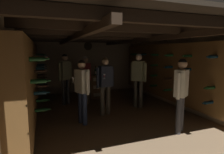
# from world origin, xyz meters

# --- Properties ---
(ground_plane) EXTENTS (8.40, 8.40, 0.00)m
(ground_plane) POSITION_xyz_m (0.00, 0.00, 0.00)
(ground_plane) COLOR #8C7051
(room_shell) EXTENTS (4.72, 6.52, 2.41)m
(room_shell) POSITION_xyz_m (0.00, 0.27, 1.43)
(room_shell) COLOR tan
(room_shell) RESTS_ON ground_plane
(wine_crate_stack) EXTENTS (0.52, 0.35, 0.90)m
(wine_crate_stack) POSITION_xyz_m (0.14, 1.95, 0.45)
(wine_crate_stack) COLOR brown
(wine_crate_stack) RESTS_ON ground_plane
(display_bottle) EXTENTS (0.08, 0.08, 0.35)m
(display_bottle) POSITION_xyz_m (0.10, 1.90, 1.04)
(display_bottle) COLOR #143819
(display_bottle) RESTS_ON wine_crate_stack
(person_host_center) EXTENTS (0.53, 0.37, 1.64)m
(person_host_center) POSITION_xyz_m (-0.15, -0.08, 0.99)
(person_host_center) COLOR #4C473D
(person_host_center) RESTS_ON ground_plane
(person_guest_rear_center) EXTENTS (0.45, 0.38, 1.65)m
(person_guest_rear_center) POSITION_xyz_m (-0.46, 1.14, 1.00)
(person_guest_rear_center) COLOR brown
(person_guest_rear_center) RESTS_ON ground_plane
(person_guest_far_left) EXTENTS (0.47, 0.43, 1.72)m
(person_guest_far_left) POSITION_xyz_m (-1.09, 1.40, 1.05)
(person_guest_far_left) COLOR #2D2D33
(person_guest_far_left) RESTS_ON ground_plane
(person_guest_mid_right) EXTENTS (0.44, 0.45, 1.74)m
(person_guest_mid_right) POSITION_xyz_m (1.07, 0.24, 1.07)
(person_guest_mid_right) COLOR #4C473D
(person_guest_mid_right) RESTS_ON ground_plane
(person_guest_near_right) EXTENTS (0.46, 0.37, 1.66)m
(person_guest_near_right) POSITION_xyz_m (1.04, -1.80, 1.00)
(person_guest_near_right) COLOR #2D2D33
(person_guest_near_right) RESTS_ON ground_plane
(person_guest_mid_left) EXTENTS (0.41, 0.51, 1.61)m
(person_guest_mid_left) POSITION_xyz_m (-0.90, -0.55, 0.97)
(person_guest_mid_left) COLOR #232D4C
(person_guest_mid_left) RESTS_ON ground_plane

